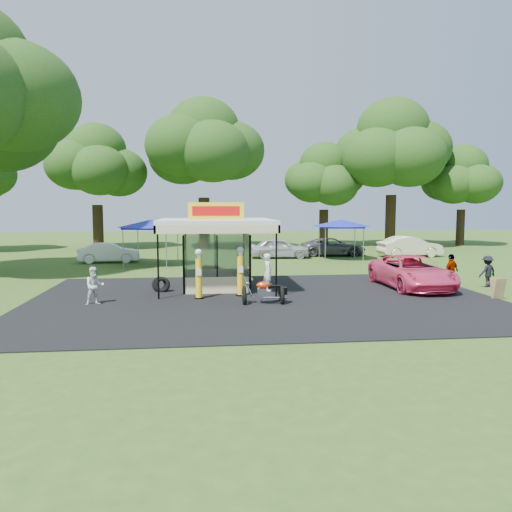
% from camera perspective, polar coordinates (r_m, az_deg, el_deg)
% --- Properties ---
extents(ground, '(120.00, 120.00, 0.00)m').
position_cam_1_polar(ground, '(19.60, 1.82, -6.09)').
color(ground, '#31551A').
rests_on(ground, ground).
extents(asphalt_apron, '(20.00, 14.00, 0.04)m').
position_cam_1_polar(asphalt_apron, '(21.54, 1.05, -4.95)').
color(asphalt_apron, black).
rests_on(asphalt_apron, ground).
extents(gas_station_kiosk, '(5.40, 5.40, 4.18)m').
position_cam_1_polar(gas_station_kiosk, '(24.09, -4.60, 0.41)').
color(gas_station_kiosk, white).
rests_on(gas_station_kiosk, ground).
extents(gas_pump_left, '(0.41, 0.41, 2.19)m').
position_cam_1_polar(gas_pump_left, '(21.56, -6.55, -2.21)').
color(gas_pump_left, black).
rests_on(gas_pump_left, ground).
extents(gas_pump_right, '(0.42, 0.42, 2.24)m').
position_cam_1_polar(gas_pump_right, '(22.12, -1.80, -1.90)').
color(gas_pump_right, black).
rests_on(gas_pump_right, ground).
extents(motorcycle, '(1.85, 0.93, 2.17)m').
position_cam_1_polar(motorcycle, '(20.38, 1.19, -3.21)').
color(motorcycle, black).
rests_on(motorcycle, ground).
extents(spare_tires, '(0.90, 0.59, 0.76)m').
position_cam_1_polar(spare_tires, '(23.68, -10.80, -3.22)').
color(spare_tires, black).
rests_on(spare_tires, ground).
extents(a_frame_sign, '(0.54, 0.51, 0.93)m').
position_cam_1_polar(a_frame_sign, '(23.95, 25.92, -3.35)').
color(a_frame_sign, '#593819').
rests_on(a_frame_sign, ground).
extents(kiosk_car, '(2.82, 1.13, 0.96)m').
position_cam_1_polar(kiosk_car, '(26.43, -4.73, -1.96)').
color(kiosk_car, yellow).
rests_on(kiosk_car, ground).
extents(pink_sedan, '(2.73, 5.80, 1.60)m').
position_cam_1_polar(pink_sedan, '(25.49, 17.39, -1.77)').
color(pink_sedan, '#F34274').
rests_on(pink_sedan, ground).
extents(spectator_west, '(0.92, 0.82, 1.56)m').
position_cam_1_polar(spectator_west, '(21.31, -17.98, -3.28)').
color(spectator_west, white).
rests_on(spectator_west, ground).
extents(spectator_east_a, '(1.15, 0.88, 1.57)m').
position_cam_1_polar(spectator_east_a, '(27.28, 24.93, -1.60)').
color(spectator_east_a, black).
rests_on(spectator_east_a, ground).
extents(spectator_east_b, '(1.08, 0.85, 1.72)m').
position_cam_1_polar(spectator_east_b, '(25.83, 21.41, -1.68)').
color(spectator_east_b, gray).
rests_on(spectator_east_b, ground).
extents(bg_car_a, '(4.39, 1.99, 1.40)m').
position_cam_1_polar(bg_car_a, '(36.94, -16.47, 0.36)').
color(bg_car_a, silver).
rests_on(bg_car_a, ground).
extents(bg_car_c, '(4.71, 2.16, 1.57)m').
position_cam_1_polar(bg_car_c, '(38.42, 2.74, 0.92)').
color(bg_car_c, '#B5B4B9').
rests_on(bg_car_c, ground).
extents(bg_car_d, '(5.34, 2.81, 1.43)m').
position_cam_1_polar(bg_car_d, '(40.77, 8.82, 1.04)').
color(bg_car_d, '#575759').
rests_on(bg_car_d, ground).
extents(bg_car_e, '(5.06, 2.02, 1.64)m').
position_cam_1_polar(bg_car_e, '(41.20, 17.17, 1.05)').
color(bg_car_e, beige).
rests_on(bg_car_e, ground).
extents(tent_west, '(4.44, 4.44, 3.10)m').
position_cam_1_polar(tent_west, '(34.42, -11.91, 3.62)').
color(tent_west, gray).
rests_on(tent_west, ground).
extents(tent_east, '(4.29, 4.29, 3.00)m').
position_cam_1_polar(tent_east, '(37.91, 9.68, 3.70)').
color(tent_east, gray).
rests_on(tent_east, ground).
extents(oak_far_b, '(9.54, 9.54, 11.38)m').
position_cam_1_polar(oak_far_b, '(49.28, -17.79, 9.26)').
color(oak_far_b, black).
rests_on(oak_far_b, ground).
extents(oak_far_c, '(11.45, 11.45, 13.50)m').
position_cam_1_polar(oak_far_c, '(46.65, -6.02, 11.32)').
color(oak_far_c, black).
rests_on(oak_far_c, ground).
extents(oak_far_d, '(8.49, 8.49, 10.11)m').
position_cam_1_polar(oak_far_d, '(50.88, 7.80, 8.44)').
color(oak_far_d, black).
rests_on(oak_far_d, ground).
extents(oak_far_e, '(11.87, 11.87, 14.13)m').
position_cam_1_polar(oak_far_e, '(51.34, 15.30, 11.15)').
color(oak_far_e, black).
rests_on(oak_far_e, ground).
extents(oak_far_f, '(8.24, 8.24, 9.92)m').
position_cam_1_polar(oak_far_f, '(54.91, 22.50, 7.78)').
color(oak_far_f, black).
rests_on(oak_far_f, ground).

